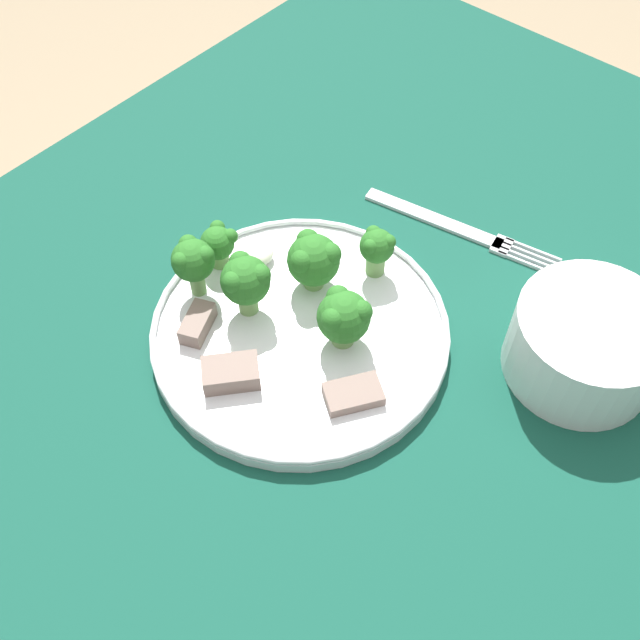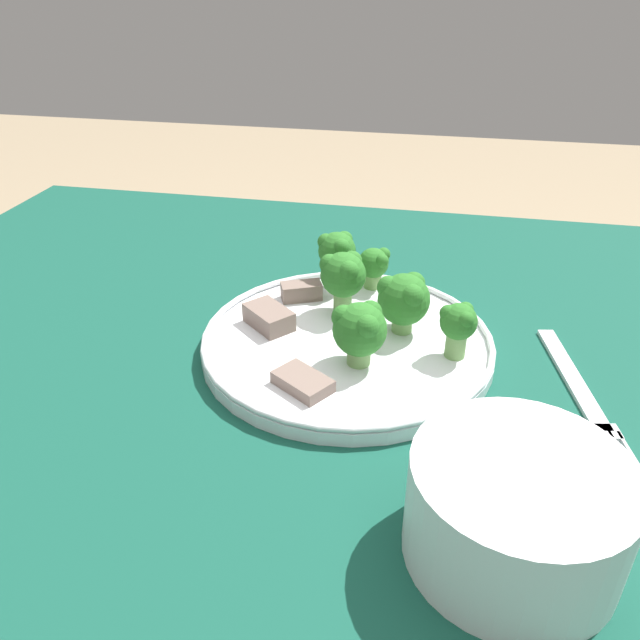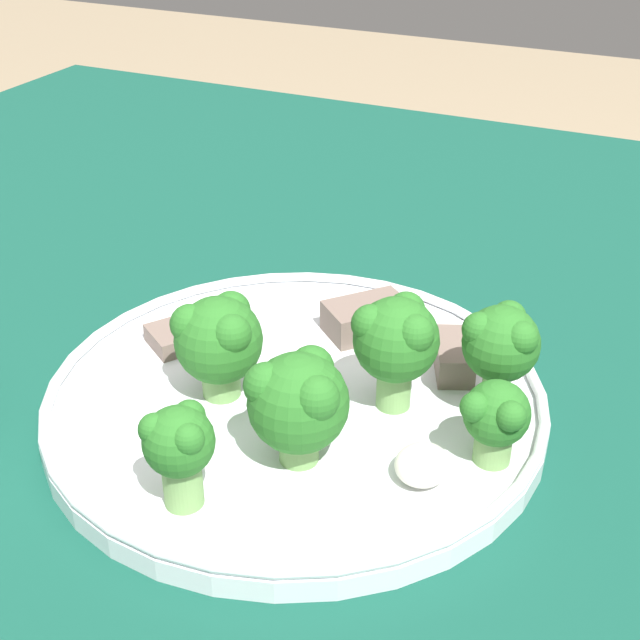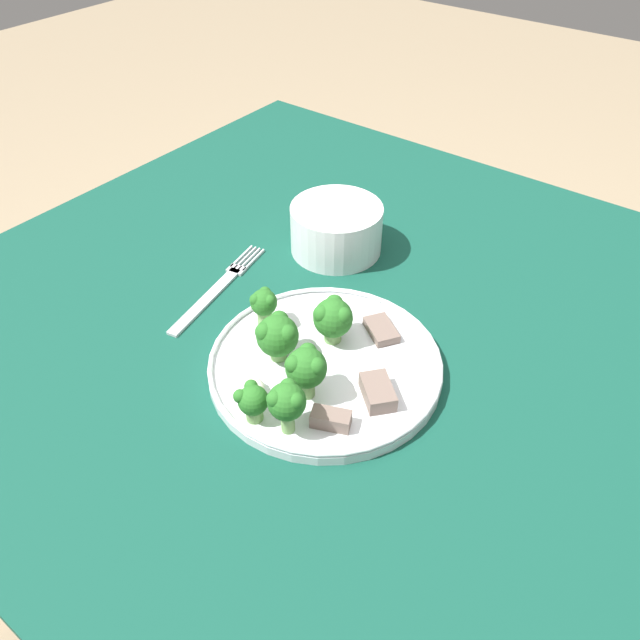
% 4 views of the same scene
% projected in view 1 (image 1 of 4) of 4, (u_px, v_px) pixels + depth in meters
% --- Properties ---
extents(ground_plane, '(8.00, 8.00, 0.00)m').
position_uv_depth(ground_plane, '(357.00, 621.00, 1.24)').
color(ground_plane, '#9E896B').
extents(table, '(1.11, 0.97, 0.74)m').
position_uv_depth(table, '(383.00, 445.00, 0.73)').
color(table, '#114738').
rests_on(table, ground_plane).
extents(dinner_plate, '(0.27, 0.27, 0.02)m').
position_uv_depth(dinner_plate, '(300.00, 331.00, 0.68)').
color(dinner_plate, white).
rests_on(dinner_plate, table).
extents(fork, '(0.06, 0.21, 0.00)m').
position_uv_depth(fork, '(458.00, 229.00, 0.76)').
color(fork, silver).
rests_on(fork, table).
extents(cream_bowl, '(0.13, 0.13, 0.07)m').
position_uv_depth(cream_bowl, '(585.00, 345.00, 0.64)').
color(cream_bowl, white).
rests_on(cream_bowl, table).
extents(broccoli_floret_near_rim_left, '(0.05, 0.05, 0.06)m').
position_uv_depth(broccoli_floret_near_rim_left, '(313.00, 259.00, 0.68)').
color(broccoli_floret_near_rim_left, '#709E56').
rests_on(broccoli_floret_near_rim_left, dinner_plate).
extents(broccoli_floret_center_left, '(0.04, 0.04, 0.06)m').
position_uv_depth(broccoli_floret_center_left, '(193.00, 261.00, 0.67)').
color(broccoli_floret_center_left, '#709E56').
rests_on(broccoli_floret_center_left, dinner_plate).
extents(broccoli_floret_back_left, '(0.05, 0.05, 0.06)m').
position_uv_depth(broccoli_floret_back_left, '(344.00, 316.00, 0.64)').
color(broccoli_floret_back_left, '#709E56').
rests_on(broccoli_floret_back_left, dinner_plate).
extents(broccoli_floret_front_left, '(0.03, 0.03, 0.05)m').
position_uv_depth(broccoli_floret_front_left, '(377.00, 248.00, 0.69)').
color(broccoli_floret_front_left, '#709E56').
rests_on(broccoli_floret_front_left, dinner_plate).
extents(broccoli_floret_center_back, '(0.05, 0.04, 0.06)m').
position_uv_depth(broccoli_floret_center_back, '(245.00, 280.00, 0.66)').
color(broccoli_floret_center_back, '#709E56').
rests_on(broccoli_floret_center_back, dinner_plate).
extents(broccoli_floret_mid_cluster, '(0.03, 0.03, 0.04)m').
position_uv_depth(broccoli_floret_mid_cluster, '(221.00, 241.00, 0.70)').
color(broccoli_floret_mid_cluster, '#709E56').
rests_on(broccoli_floret_mid_cluster, dinner_plate).
extents(meat_slice_front_slice, '(0.06, 0.05, 0.02)m').
position_uv_depth(meat_slice_front_slice, '(231.00, 373.00, 0.64)').
color(meat_slice_front_slice, '#756056').
rests_on(meat_slice_front_slice, dinner_plate).
extents(meat_slice_middle_slice, '(0.05, 0.03, 0.02)m').
position_uv_depth(meat_slice_middle_slice, '(197.00, 323.00, 0.67)').
color(meat_slice_middle_slice, '#756056').
rests_on(meat_slice_middle_slice, dinner_plate).
extents(meat_slice_rear_slice, '(0.06, 0.05, 0.01)m').
position_uv_depth(meat_slice_rear_slice, '(353.00, 394.00, 0.63)').
color(meat_slice_rear_slice, '#756056').
rests_on(meat_slice_rear_slice, dinner_plate).
extents(sauce_dollop, '(0.03, 0.03, 0.02)m').
position_uv_depth(sauce_dollop, '(259.00, 255.00, 0.72)').
color(sauce_dollop, silver).
rests_on(sauce_dollop, dinner_plate).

